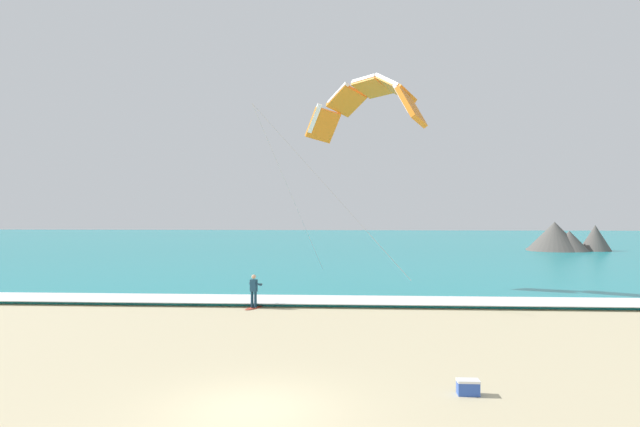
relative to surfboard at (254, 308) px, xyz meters
The scene contains 8 objects.
ground_plane 14.55m from the surfboard, 80.10° to the right, with size 200.00×200.00×0.00m, color #C6B78E.
sea 60.61m from the surfboard, 87.64° to the left, with size 200.00×120.00×0.20m, color teal.
surf_foam 2.95m from the surfboard, 31.91° to the left, with size 200.00×2.99×0.04m, color white.
surfboard is the anchor object (origin of this frame).
kitesurfer 0.91m from the surfboard, 66.50° to the left, with size 0.65×0.65×1.69m.
kite_primary 13.58m from the surfboard, 40.86° to the left, with size 9.09×8.19×11.48m.
headland_right 51.94m from the surfboard, 54.32° to the left, with size 10.20×9.03×3.69m.
cooler_box 15.18m from the surfboard, 58.19° to the right, with size 0.58×0.38×0.40m.
Camera 1 is at (2.50, -13.49, 4.78)m, focal length 31.53 mm.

